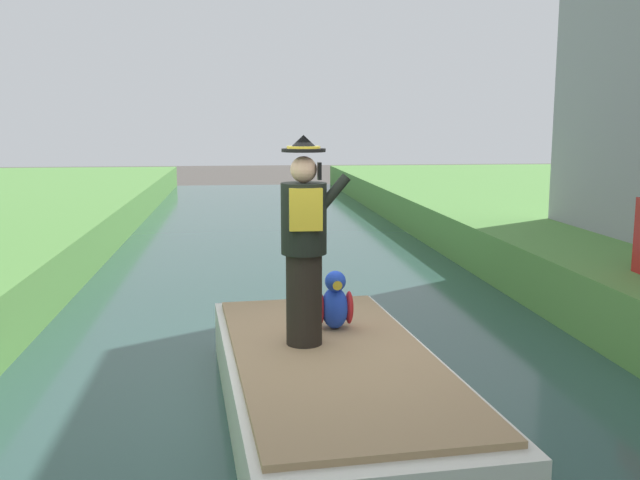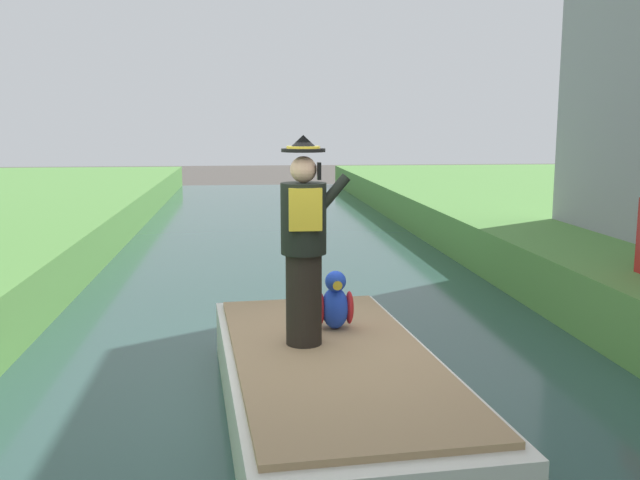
{
  "view_description": "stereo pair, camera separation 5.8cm",
  "coord_description": "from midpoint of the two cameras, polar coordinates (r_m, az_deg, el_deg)",
  "views": [
    {
      "loc": [
        -0.8,
        -6.2,
        2.65
      ],
      "look_at": [
        -0.05,
        0.12,
        1.61
      ],
      "focal_mm": 39.89,
      "sensor_mm": 36.0,
      "label": 1
    },
    {
      "loc": [
        -0.74,
        -6.21,
        2.65
      ],
      "look_at": [
        -0.05,
        0.12,
        1.61
      ],
      "focal_mm": 39.89,
      "sensor_mm": 36.0,
      "label": 2
    }
  ],
  "objects": [
    {
      "name": "canal_water",
      "position": [
        6.77,
        0.28,
        -13.31
      ],
      "size": [
        6.47,
        48.0,
        0.1
      ],
      "primitive_type": "cube",
      "color": "#2D4C47",
      "rests_on": "ground"
    },
    {
      "name": "boat",
      "position": [
        6.29,
        0.72,
        -11.67
      ],
      "size": [
        2.11,
        4.32,
        0.61
      ],
      "color": "silver",
      "rests_on": "canal_water"
    },
    {
      "name": "parrot_plush",
      "position": [
        6.82,
        0.95,
        -5.12
      ],
      "size": [
        0.36,
        0.35,
        0.57
      ],
      "color": "blue",
      "rests_on": "boat"
    },
    {
      "name": "ground_plane",
      "position": [
        6.79,
        0.28,
        -13.7
      ],
      "size": [
        80.0,
        80.0,
        0.0
      ],
      "primitive_type": "plane",
      "color": "#4C4742"
    },
    {
      "name": "person_pirate",
      "position": [
        6.2,
        -1.53,
        -0.14
      ],
      "size": [
        0.61,
        0.42,
        1.85
      ],
      "rotation": [
        0.0,
        0.0,
        0.21
      ],
      "color": "black",
      "rests_on": "boat"
    }
  ]
}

